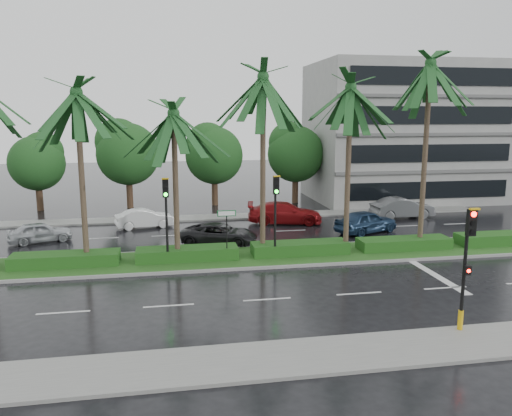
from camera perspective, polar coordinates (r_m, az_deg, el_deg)
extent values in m
plane|color=black|center=(25.55, -0.95, -6.47)|extent=(120.00, 120.00, 0.00)
cube|color=slate|center=(16.24, 5.04, -16.63)|extent=(40.00, 2.40, 0.12)
cube|color=slate|center=(37.08, -3.90, -1.03)|extent=(40.00, 2.00, 0.12)
cube|color=gray|center=(26.48, -1.30, -5.70)|extent=(36.00, 4.00, 0.14)
cube|color=#204918|center=(26.46, -1.30, -5.54)|extent=(35.60, 3.70, 0.02)
cube|color=#144617|center=(26.59, -20.93, -5.49)|extent=(5.20, 1.40, 0.60)
cube|color=#144617|center=(26.10, -7.85, -5.17)|extent=(5.20, 1.40, 0.60)
cube|color=#144617|center=(26.98, 5.03, -4.59)|extent=(5.20, 1.40, 0.60)
cube|color=#144617|center=(29.09, 16.55, -3.88)|extent=(5.20, 1.40, 0.60)
cube|color=#144617|center=(32.20, 26.16, -3.16)|extent=(5.20, 1.40, 0.60)
cube|color=silver|center=(33.03, -24.10, -3.47)|extent=(2.00, 0.12, 0.01)
cube|color=silver|center=(20.94, -21.17, -11.08)|extent=(2.00, 0.12, 0.01)
cube|color=silver|center=(32.28, -17.19, -3.32)|extent=(2.00, 0.12, 0.01)
cube|color=silver|center=(20.53, -9.95, -10.94)|extent=(2.00, 0.12, 0.01)
cube|color=silver|center=(32.01, -10.06, -3.12)|extent=(2.00, 0.12, 0.01)
cube|color=silver|center=(20.89, 1.27, -10.39)|extent=(2.00, 0.12, 0.01)
cube|color=silver|center=(32.24, -2.93, -2.87)|extent=(2.00, 0.12, 0.01)
cube|color=silver|center=(21.98, 11.69, -9.53)|extent=(2.00, 0.12, 0.01)
cube|color=silver|center=(32.96, 3.99, -2.59)|extent=(2.00, 0.12, 0.01)
cube|color=silver|center=(23.71, 20.81, -8.52)|extent=(2.00, 0.12, 0.01)
cube|color=silver|center=(34.14, 10.52, -2.29)|extent=(2.00, 0.12, 0.01)
cube|color=silver|center=(35.73, 16.55, -1.98)|extent=(2.00, 0.12, 0.01)
cube|color=silver|center=(37.67, 22.00, -1.68)|extent=(2.00, 0.12, 0.01)
cube|color=silver|center=(25.59, 19.49, -7.04)|extent=(0.40, 6.00, 0.01)
cylinder|color=#3A2B21|center=(25.76, -19.27, 3.00)|extent=(0.28, 0.28, 8.41)
cylinder|color=#3A2B21|center=(26.53, -18.75, -5.56)|extent=(0.40, 0.40, 0.44)
cylinder|color=#3A2B21|center=(25.29, -9.16, 2.20)|extent=(0.28, 0.28, 7.43)
cylinder|color=#3A2B21|center=(26.02, -8.94, -5.43)|extent=(0.40, 0.40, 0.44)
cylinder|color=#3A2B21|center=(25.93, 0.78, 4.56)|extent=(0.28, 0.28, 9.25)
cylinder|color=#3A2B21|center=(26.75, 0.76, -4.86)|extent=(0.40, 0.40, 0.44)
cylinder|color=#3A2B21|center=(26.79, 10.47, 4.05)|extent=(0.28, 0.28, 8.75)
cylinder|color=#3A2B21|center=(27.56, 10.18, -4.57)|extent=(0.40, 0.40, 0.44)
cylinder|color=#3A2B21|center=(28.88, 18.73, 5.43)|extent=(0.28, 0.28, 10.06)
cylinder|color=#3A2B21|center=(29.65, 18.19, -3.86)|extent=(0.40, 0.40, 0.44)
cylinder|color=black|center=(18.68, 22.61, -7.89)|extent=(0.12, 0.12, 3.40)
cube|color=black|center=(18.00, 23.40, -1.54)|extent=(0.30, 0.18, 0.90)
cube|color=gold|center=(17.82, 23.72, -0.10)|extent=(0.34, 0.12, 0.06)
cylinder|color=#FF0C05|center=(17.87, 23.64, -0.66)|extent=(0.18, 0.04, 0.18)
cylinder|color=black|center=(17.92, 23.57, -1.60)|extent=(0.18, 0.04, 0.18)
cylinder|color=black|center=(17.98, 23.50, -2.53)|extent=(0.18, 0.04, 0.18)
cylinder|color=gold|center=(19.13, 22.32, -11.74)|extent=(0.18, 0.18, 0.70)
cube|color=black|center=(18.41, 22.99, -6.55)|extent=(0.22, 0.16, 0.32)
cylinder|color=#FF0C05|center=(18.34, 23.14, -6.63)|extent=(0.12, 0.03, 0.12)
cylinder|color=black|center=(25.16, -10.15, -2.54)|extent=(0.12, 0.12, 3.40)
cube|color=black|center=(24.60, -10.31, 2.25)|extent=(0.30, 0.18, 0.90)
cube|color=gold|center=(24.41, -10.34, 3.33)|extent=(0.34, 0.12, 0.06)
cylinder|color=black|center=(24.46, -10.33, 2.92)|extent=(0.18, 0.04, 0.18)
cylinder|color=black|center=(24.50, -10.31, 2.22)|extent=(0.18, 0.04, 0.18)
cylinder|color=#0CE519|center=(24.54, -10.28, 1.53)|extent=(0.18, 0.04, 0.18)
cylinder|color=black|center=(25.73, 2.20, -2.09)|extent=(0.12, 0.12, 3.40)
cube|color=black|center=(25.17, 2.32, 2.60)|extent=(0.30, 0.18, 0.90)
cube|color=gold|center=(25.00, 2.39, 3.65)|extent=(0.34, 0.12, 0.06)
cylinder|color=black|center=(25.04, 2.37, 3.25)|extent=(0.18, 0.04, 0.18)
cylinder|color=black|center=(25.08, 2.37, 2.57)|extent=(0.18, 0.04, 0.18)
cylinder|color=#0CE519|center=(25.12, 2.36, 1.89)|extent=(0.18, 0.04, 0.18)
cylinder|color=black|center=(25.51, -3.36, -3.13)|extent=(0.06, 0.06, 2.60)
cube|color=#0C5926|center=(25.24, -3.38, -0.61)|extent=(0.95, 0.04, 0.30)
cube|color=white|center=(25.21, -3.37, -0.62)|extent=(0.85, 0.01, 0.22)
cylinder|color=#39271A|center=(43.32, -23.50, 1.12)|extent=(0.52, 0.52, 2.10)
sphere|color=#163815|center=(43.00, -23.76, 4.71)|extent=(4.32, 4.32, 4.32)
sphere|color=#163815|center=(43.23, -23.75, 5.86)|extent=(3.24, 3.24, 3.24)
cylinder|color=#39271A|center=(42.21, -14.24, 1.69)|extent=(0.52, 0.52, 2.45)
sphere|color=#163815|center=(41.86, -14.43, 6.00)|extent=(5.04, 5.04, 5.04)
sphere|color=#163815|center=(42.10, -14.46, 7.36)|extent=(3.78, 3.78, 3.78)
cylinder|color=#39271A|center=(42.28, -4.73, 1.91)|extent=(0.52, 0.52, 2.33)
sphere|color=#163815|center=(41.94, -4.79, 6.01)|extent=(4.80, 4.80, 4.80)
sphere|color=#163815|center=(42.17, -4.85, 7.31)|extent=(3.60, 3.60, 3.60)
cylinder|color=#39271A|center=(43.48, 4.50, 2.16)|extent=(0.52, 0.52, 2.35)
sphere|color=#163815|center=(43.15, 4.56, 6.18)|extent=(4.84, 4.84, 4.84)
sphere|color=#163815|center=(43.38, 4.47, 7.45)|extent=(3.63, 3.63, 3.63)
cylinder|color=#39271A|center=(45.74, 13.02, 2.28)|extent=(0.52, 0.52, 2.26)
sphere|color=#163815|center=(45.43, 13.17, 5.94)|extent=(4.64, 4.64, 4.64)
sphere|color=#163815|center=(45.65, 13.07, 7.10)|extent=(3.48, 3.48, 3.48)
cube|color=gray|center=(47.04, 16.43, 8.30)|extent=(16.00, 10.00, 12.00)
imported|color=#B6B9BF|center=(32.46, -23.46, -2.54)|extent=(2.59, 3.91, 1.24)
imported|color=silver|center=(34.49, -12.60, -1.16)|extent=(2.11, 4.05, 1.27)
imported|color=black|center=(29.39, -4.22, -2.98)|extent=(3.30, 4.86, 1.24)
imported|color=maroon|center=(34.99, 3.31, -0.56)|extent=(3.02, 5.49, 1.51)
imported|color=#182C49|center=(32.92, 12.46, -1.52)|extent=(3.32, 4.71, 1.49)
imported|color=#4F5053|center=(38.36, 16.39, 0.02)|extent=(1.90, 4.73, 1.53)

